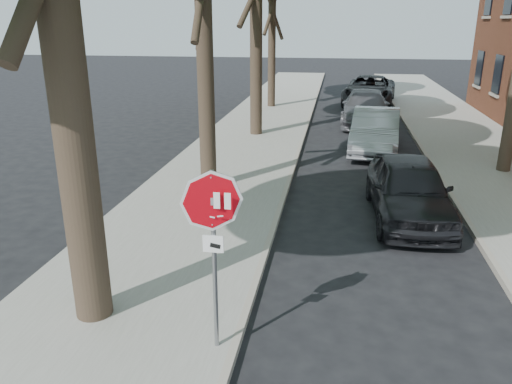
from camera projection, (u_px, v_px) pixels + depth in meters
The scene contains 10 objects.
ground at pixel (265, 357), 7.05m from camera, with size 120.00×120.00×0.00m, color black.
sidewalk_left at pixel (245, 146), 18.60m from camera, with size 4.00×55.00×0.12m, color gray.
sidewalk_right at pixel (485, 156), 17.32m from camera, with size 4.00×55.00×0.12m, color gray.
curb_left at pixel (300, 148), 18.29m from camera, with size 0.12×55.00×0.13m, color #9E9384.
curb_right at pixel (424, 153), 17.63m from camera, with size 0.12×55.00×0.13m, color #9E9384.
stop_sign at pixel (213, 228), 6.49m from camera, with size 0.76×0.34×2.61m.
car_a at pixel (409, 189), 11.78m from camera, with size 1.73×4.30×1.47m, color black.
car_b at pixel (375, 131), 17.88m from camera, with size 1.60×4.59×1.51m, color #B2B3BB.
car_c at pixel (365, 108), 22.72m from camera, with size 2.09×5.13×1.49m, color #555359.
car_d at pixel (369, 90), 27.97m from camera, with size 2.63×5.71×1.59m, color black.
Camera 1 is at (0.81, -5.85, 4.50)m, focal length 35.00 mm.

